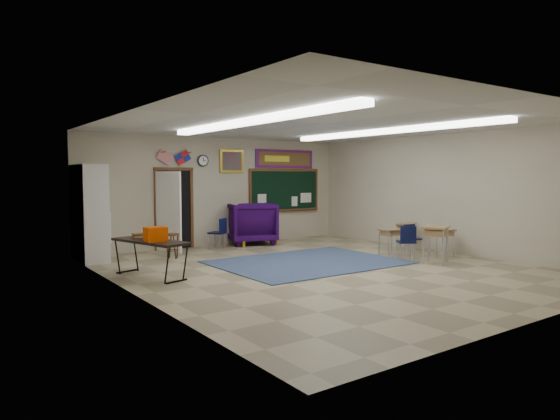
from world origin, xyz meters
TOP-DOWN VIEW (x-y plane):
  - floor at (0.00, 0.00)m, footprint 9.00×9.00m
  - back_wall at (0.00, 4.50)m, footprint 8.00×0.04m
  - front_wall at (0.00, -4.50)m, footprint 8.00×0.04m
  - left_wall at (-4.00, 0.00)m, footprint 0.04×9.00m
  - right_wall at (4.00, 0.00)m, footprint 0.04×9.00m
  - ceiling at (0.00, 0.00)m, footprint 8.00×9.00m
  - area_rug at (0.20, 0.80)m, footprint 4.00×3.00m
  - fluorescent_strips at (0.00, 0.00)m, footprint 3.86×6.00m
  - doorway at (-1.50, 4.35)m, footprint 1.10×0.89m
  - chalkboard at (2.20, 4.46)m, footprint 2.55×0.14m
  - bulletin_board at (2.20, 4.47)m, footprint 2.10×0.05m
  - framed_art_print at (0.35, 4.47)m, footprint 0.75×0.05m
  - wall_clock at (-0.55, 4.47)m, footprint 0.32×0.05m
  - wall_flags at (-1.40, 4.44)m, footprint 1.16×0.06m
  - storage_cabinet at (-3.71, 3.85)m, footprint 0.59×1.25m
  - wingback_armchair at (0.77, 4.15)m, footprint 1.59×1.62m
  - student_chair_reading at (-0.47, 3.83)m, footprint 0.57×0.57m
  - student_chair_desk_a at (2.27, -0.22)m, footprint 0.55×0.55m
  - student_chair_desk_b at (3.13, 0.27)m, footprint 0.42×0.42m
  - student_desk_front_left at (2.55, 0.50)m, footprint 0.54×0.41m
  - student_desk_front_right at (3.47, 0.81)m, footprint 0.74×0.68m
  - student_desk_back_left at (2.48, -0.89)m, footprint 0.85×0.77m
  - student_desk_back_right at (3.42, -0.35)m, footprint 0.66×0.59m
  - folding_table at (-3.26, 1.29)m, footprint 1.03×1.82m
  - wooden_stool at (-2.06, 3.06)m, footprint 0.33×0.33m

SIDE VIEW (x-z plane):
  - floor at x=0.00m, z-range 0.00..0.00m
  - area_rug at x=0.20m, z-range 0.00..0.02m
  - wooden_stool at x=-2.06m, z-range 0.01..0.60m
  - student_desk_front_left at x=2.55m, z-range 0.04..0.68m
  - student_chair_desk_b at x=3.13m, z-range 0.00..0.73m
  - student_desk_back_right at x=3.42m, z-range 0.04..0.70m
  - folding_table at x=-3.26m, z-range -0.10..0.88m
  - student_desk_front_right at x=3.47m, z-range 0.04..0.75m
  - student_chair_desk_a at x=2.27m, z-range 0.00..0.80m
  - student_chair_reading at x=-0.47m, z-range 0.00..0.82m
  - student_desk_back_left at x=2.48m, z-range 0.05..0.87m
  - wingback_armchair at x=0.77m, z-range 0.00..1.19m
  - doorway at x=-1.50m, z-range -0.02..2.14m
  - storage_cabinet at x=-3.71m, z-range 0.00..2.20m
  - chalkboard at x=2.20m, z-range 0.81..2.11m
  - back_wall at x=0.00m, z-range 0.00..3.00m
  - front_wall at x=0.00m, z-range 0.00..3.00m
  - left_wall at x=-4.00m, z-range 0.00..3.00m
  - right_wall at x=4.00m, z-range 0.00..3.00m
  - framed_art_print at x=0.35m, z-range 2.02..2.67m
  - wall_clock at x=-0.55m, z-range 2.19..2.51m
  - bulletin_board at x=2.20m, z-range 2.18..2.73m
  - wall_flags at x=-1.40m, z-range 2.13..2.83m
  - fluorescent_strips at x=0.00m, z-range 2.89..2.99m
  - ceiling at x=0.00m, z-range 2.98..3.02m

